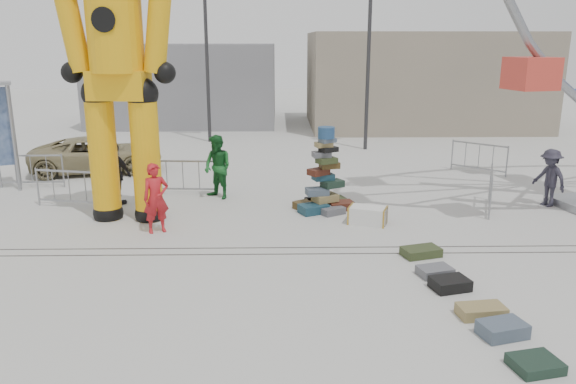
{
  "coord_description": "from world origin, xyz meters",
  "views": [
    {
      "loc": [
        -0.82,
        -11.07,
        4.6
      ],
      "look_at": [
        -0.59,
        1.25,
        1.26
      ],
      "focal_mm": 35.0,
      "sensor_mm": 36.0,
      "label": 1
    }
  ],
  "objects_px": {
    "crash_test_dummy": "(117,63)",
    "parked_suv": "(97,155)",
    "barricade_dummy_a": "(31,171)",
    "steamer_trunk": "(368,215)",
    "barricade_wheel_back": "(479,158)",
    "lamp_post_right": "(371,43)",
    "pedestrian_green": "(218,167)",
    "lamp_post_left": "(208,43)",
    "barricade_dummy_b": "(69,189)",
    "pedestrian_red": "(156,198)",
    "pedestrian_grey": "(550,178)",
    "pedestrian_black": "(116,174)",
    "suitcase_tower": "(324,187)",
    "barricade_dummy_c": "(183,177)",
    "barricade_wheel_front": "(490,190)"
  },
  "relations": [
    {
      "from": "crash_test_dummy",
      "to": "parked_suv",
      "type": "xyz_separation_m",
      "value": [
        -2.54,
        5.56,
        -3.41
      ]
    },
    {
      "from": "barricade_dummy_a",
      "to": "parked_suv",
      "type": "xyz_separation_m",
      "value": [
        1.4,
        2.21,
        0.08
      ]
    },
    {
      "from": "steamer_trunk",
      "to": "barricade_wheel_back",
      "type": "distance_m",
      "value": 7.45
    },
    {
      "from": "lamp_post_right",
      "to": "pedestrian_green",
      "type": "xyz_separation_m",
      "value": [
        -5.7,
        -7.76,
        -3.53
      ]
    },
    {
      "from": "crash_test_dummy",
      "to": "steamer_trunk",
      "type": "distance_m",
      "value": 7.37
    },
    {
      "from": "lamp_post_left",
      "to": "barricade_wheel_back",
      "type": "height_order",
      "value": "lamp_post_left"
    },
    {
      "from": "barricade_dummy_a",
      "to": "pedestrian_green",
      "type": "height_order",
      "value": "pedestrian_green"
    },
    {
      "from": "lamp_post_right",
      "to": "barricade_dummy_a",
      "type": "relative_size",
      "value": 4.0
    },
    {
      "from": "barricade_dummy_b",
      "to": "pedestrian_red",
      "type": "distance_m",
      "value": 3.64
    },
    {
      "from": "pedestrian_red",
      "to": "pedestrian_grey",
      "type": "bearing_deg",
      "value": -13.83
    },
    {
      "from": "barricade_dummy_a",
      "to": "barricade_wheel_back",
      "type": "height_order",
      "value": "same"
    },
    {
      "from": "barricade_dummy_b",
      "to": "parked_suv",
      "type": "xyz_separation_m",
      "value": [
        -0.61,
        4.47,
        0.08
      ]
    },
    {
      "from": "pedestrian_red",
      "to": "pedestrian_black",
      "type": "xyz_separation_m",
      "value": [
        -1.65,
        2.44,
        0.03
      ]
    },
    {
      "from": "suitcase_tower",
      "to": "lamp_post_right",
      "type": "bearing_deg",
      "value": 51.44
    },
    {
      "from": "barricade_dummy_c",
      "to": "barricade_wheel_back",
      "type": "relative_size",
      "value": 1.0
    },
    {
      "from": "steamer_trunk",
      "to": "barricade_dummy_b",
      "type": "relative_size",
      "value": 0.48
    },
    {
      "from": "lamp_post_left",
      "to": "barricade_dummy_a",
      "type": "xyz_separation_m",
      "value": [
        -4.82,
        -8.4,
        -3.93
      ]
    },
    {
      "from": "steamer_trunk",
      "to": "pedestrian_black",
      "type": "distance_m",
      "value": 7.23
    },
    {
      "from": "barricade_dummy_c",
      "to": "pedestrian_black",
      "type": "distance_m",
      "value": 2.05
    },
    {
      "from": "lamp_post_left",
      "to": "barricade_dummy_b",
      "type": "xyz_separation_m",
      "value": [
        -2.8,
        -10.66,
        -3.93
      ]
    },
    {
      "from": "pedestrian_green",
      "to": "suitcase_tower",
      "type": "bearing_deg",
      "value": 19.65
    },
    {
      "from": "suitcase_tower",
      "to": "steamer_trunk",
      "type": "height_order",
      "value": "suitcase_tower"
    },
    {
      "from": "barricade_wheel_front",
      "to": "parked_suv",
      "type": "bearing_deg",
      "value": 88.94
    },
    {
      "from": "pedestrian_red",
      "to": "barricade_dummy_a",
      "type": "bearing_deg",
      "value": 113.18
    },
    {
      "from": "pedestrian_black",
      "to": "parked_suv",
      "type": "xyz_separation_m",
      "value": [
        -1.87,
        4.2,
        -0.27
      ]
    },
    {
      "from": "steamer_trunk",
      "to": "barricade_dummy_b",
      "type": "height_order",
      "value": "barricade_dummy_b"
    },
    {
      "from": "lamp_post_right",
      "to": "barricade_dummy_a",
      "type": "height_order",
      "value": "lamp_post_right"
    },
    {
      "from": "barricade_wheel_back",
      "to": "pedestrian_grey",
      "type": "bearing_deg",
      "value": -40.99
    },
    {
      "from": "pedestrian_green",
      "to": "barricade_dummy_a",
      "type": "bearing_deg",
      "value": -151.02
    },
    {
      "from": "pedestrian_green",
      "to": "barricade_dummy_c",
      "type": "bearing_deg",
      "value": -159.07
    },
    {
      "from": "lamp_post_left",
      "to": "pedestrian_red",
      "type": "distance_m",
      "value": 13.33
    },
    {
      "from": "lamp_post_left",
      "to": "steamer_trunk",
      "type": "height_order",
      "value": "lamp_post_left"
    },
    {
      "from": "pedestrian_red",
      "to": "barricade_dummy_b",
      "type": "bearing_deg",
      "value": 118.4
    },
    {
      "from": "barricade_dummy_a",
      "to": "pedestrian_green",
      "type": "distance_m",
      "value": 6.28
    },
    {
      "from": "barricade_dummy_a",
      "to": "pedestrian_red",
      "type": "relative_size",
      "value": 1.15
    },
    {
      "from": "suitcase_tower",
      "to": "pedestrian_grey",
      "type": "xyz_separation_m",
      "value": [
        6.43,
        0.25,
        0.17
      ]
    },
    {
      "from": "barricade_wheel_front",
      "to": "parked_suv",
      "type": "distance_m",
      "value": 13.36
    },
    {
      "from": "pedestrian_green",
      "to": "parked_suv",
      "type": "bearing_deg",
      "value": -175.59
    },
    {
      "from": "parked_suv",
      "to": "barricade_dummy_b",
      "type": "bearing_deg",
      "value": 175.94
    },
    {
      "from": "barricade_dummy_b",
      "to": "barricade_dummy_c",
      "type": "relative_size",
      "value": 1.0
    },
    {
      "from": "barricade_wheel_front",
      "to": "barricade_dummy_a",
      "type": "bearing_deg",
      "value": 99.43
    },
    {
      "from": "barricade_wheel_front",
      "to": "parked_suv",
      "type": "xyz_separation_m",
      "value": [
        -12.43,
        4.88,
        0.08
      ]
    },
    {
      "from": "barricade_wheel_front",
      "to": "pedestrian_red",
      "type": "bearing_deg",
      "value": 121.52
    },
    {
      "from": "barricade_dummy_c",
      "to": "pedestrian_grey",
      "type": "distance_m",
      "value": 10.72
    },
    {
      "from": "crash_test_dummy",
      "to": "steamer_trunk",
      "type": "bearing_deg",
      "value": 0.6
    },
    {
      "from": "barricade_wheel_front",
      "to": "barricade_wheel_back",
      "type": "distance_m",
      "value": 4.61
    },
    {
      "from": "barricade_dummy_b",
      "to": "lamp_post_left",
      "type": "bearing_deg",
      "value": 87.33
    },
    {
      "from": "pedestrian_red",
      "to": "pedestrian_grey",
      "type": "height_order",
      "value": "pedestrian_red"
    },
    {
      "from": "suitcase_tower",
      "to": "steamer_trunk",
      "type": "relative_size",
      "value": 2.45
    },
    {
      "from": "barricade_wheel_front",
      "to": "pedestrian_green",
      "type": "bearing_deg",
      "value": 100.73
    }
  ]
}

